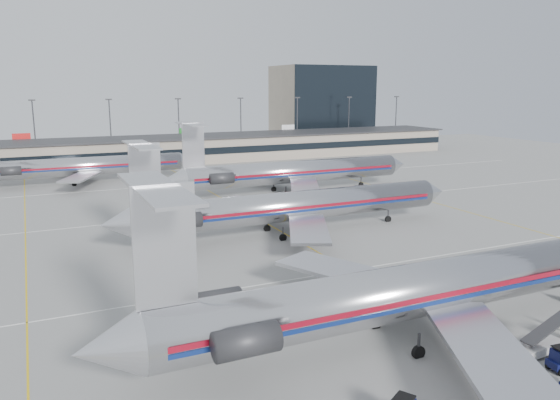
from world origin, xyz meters
TOP-DOWN VIEW (x-y plane):
  - ground at (0.00, 0.00)m, footprint 260.00×260.00m
  - apron_markings at (0.00, 10.00)m, footprint 160.00×0.15m
  - terminal at (0.00, 97.97)m, footprint 162.00×17.00m
  - light_mast_row at (0.00, 112.00)m, footprint 163.60×0.40m
  - distant_building at (62.00, 128.00)m, footprint 30.00×20.00m
  - jet_foreground at (-3.30, -5.00)m, footprint 50.20×29.56m
  - jet_second_row at (0.50, 25.23)m, footprint 47.42×27.92m
  - jet_third_row at (12.57, 49.71)m, footprint 46.98×28.90m
  - jet_back_row at (-19.55, 75.04)m, footprint 42.46×26.12m
  - belt_loader at (2.51, -10.74)m, footprint 4.92×1.76m

SIDE VIEW (x-z plane):
  - ground at x=0.00m, z-range 0.00..0.00m
  - apron_markings at x=0.00m, z-range 0.00..0.02m
  - belt_loader at x=2.51m, z-range -0.60..1.98m
  - terminal at x=0.00m, z-range 0.03..6.28m
  - jet_back_row at x=-19.55m, z-range -2.43..9.18m
  - jet_second_row at x=0.50m, z-range -2.60..9.81m
  - jet_third_row at x=12.57m, z-range -2.69..10.15m
  - jet_foreground at x=-3.30m, z-range -2.76..10.38m
  - light_mast_row at x=0.00m, z-range 0.94..16.22m
  - distant_building at x=62.00m, z-range 0.00..25.00m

